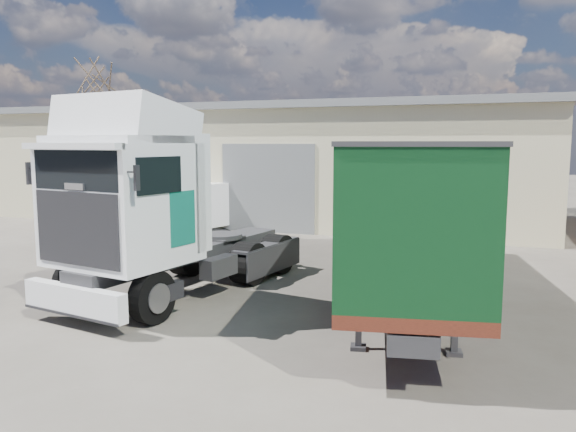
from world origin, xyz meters
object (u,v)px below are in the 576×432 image
(panel_van, at_px, (201,206))
(orange_skip, at_px, (117,204))
(bare_tree, at_px, (98,77))
(tractor_unit, at_px, (152,218))
(box_trailer, at_px, (401,204))

(panel_van, xyz_separation_m, orange_skip, (-4.37, 0.20, -0.11))
(bare_tree, bearing_deg, panel_van, -38.36)
(tractor_unit, bearing_deg, box_trailer, 33.01)
(box_trailer, relative_size, orange_skip, 3.26)
(tractor_unit, bearing_deg, orange_skip, 140.06)
(bare_tree, xyz_separation_m, box_trailer, (22.56, -18.02, -5.69))
(tractor_unit, xyz_separation_m, orange_skip, (-8.53, 10.07, -1.03))
(box_trailer, distance_m, panel_van, 12.18)
(tractor_unit, distance_m, box_trailer, 5.73)
(bare_tree, xyz_separation_m, orange_skip, (8.76, -10.20, -7.00))
(bare_tree, height_order, box_trailer, bare_tree)
(bare_tree, bearing_deg, tractor_unit, -49.53)
(box_trailer, bearing_deg, orange_skip, 139.74)
(tractor_unit, relative_size, orange_skip, 2.09)
(orange_skip, bearing_deg, panel_van, -5.00)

